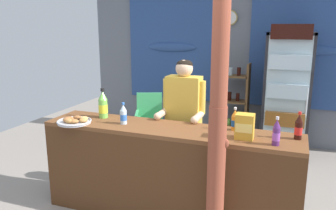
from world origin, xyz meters
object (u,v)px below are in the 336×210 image
soda_bottle_lime_soda (103,105)px  pastry_tray (75,121)px  soda_bottle_grape_soda (276,133)px  plastic_lawn_chair (149,116)px  soda_bottle_water (123,115)px  bottle_shelf_rack (233,104)px  drink_fridge (288,87)px  snack_box_choco_powder (245,126)px  timber_post (218,113)px  shopkeeper (184,113)px  stall_counter (164,167)px  soda_bottle_orange_soda (235,121)px  soda_bottle_cola (299,128)px

soda_bottle_lime_soda → pastry_tray: (-0.17, -0.29, -0.12)m
soda_bottle_grape_soda → pastry_tray: soda_bottle_grape_soda is taller
plastic_lawn_chair → soda_bottle_water: soda_bottle_water is taller
bottle_shelf_rack → drink_fridge: bearing=-13.3°
plastic_lawn_chair → soda_bottle_grape_soda: (2.07, -2.04, 0.57)m
plastic_lawn_chair → snack_box_choco_powder: bearing=-47.6°
plastic_lawn_chair → pastry_tray: pastry_tray is taller
timber_post → soda_bottle_water: size_ratio=11.76×
soda_bottle_water → drink_fridge: bearing=55.2°
snack_box_choco_powder → shopkeeper: bearing=143.2°
timber_post → pastry_tray: bearing=170.9°
stall_counter → bottle_shelf_rack: bearing=84.4°
shopkeeper → soda_bottle_orange_soda: shopkeeper is taller
stall_counter → soda_bottle_orange_soda: soda_bottle_orange_soda is taller
soda_bottle_orange_soda → snack_box_choco_powder: size_ratio=0.99×
soda_bottle_water → plastic_lawn_chair: bearing=106.4°
soda_bottle_grape_soda → stall_counter: bearing=177.8°
plastic_lawn_chair → soda_bottle_cola: (2.25, -1.81, 0.57)m
stall_counter → soda_bottle_cola: bearing=9.0°
drink_fridge → pastry_tray: 3.09m
timber_post → bottle_shelf_rack: bearing=97.1°
soda_bottle_water → shopkeeper: bearing=48.2°
timber_post → drink_fridge: bearing=79.9°
bottle_shelf_rack → soda_bottle_orange_soda: (0.39, -2.19, 0.34)m
stall_counter → shopkeeper: (-0.00, 0.60, 0.41)m
soda_bottle_lime_soda → pastry_tray: size_ratio=0.92×
timber_post → soda_bottle_orange_soda: 0.63m
plastic_lawn_chair → shopkeeper: shopkeeper is taller
timber_post → soda_bottle_cola: size_ratio=10.53×
timber_post → soda_bottle_grape_soda: size_ratio=10.61×
timber_post → soda_bottle_grape_soda: 0.57m
stall_counter → soda_bottle_orange_soda: size_ratio=11.40×
bottle_shelf_rack → soda_bottle_water: bottle_shelf_rack is taller
timber_post → shopkeeper: bearing=122.3°
soda_bottle_cola → soda_bottle_water: bearing=-175.9°
timber_post → pastry_tray: timber_post is taller
drink_fridge → plastic_lawn_chair: size_ratio=2.28×
soda_bottle_orange_soda → soda_bottle_grape_soda: bearing=-36.9°
stall_counter → soda_bottle_grape_soda: (1.03, -0.04, 0.49)m
soda_bottle_grape_soda → snack_box_choco_powder: size_ratio=1.10×
soda_bottle_cola → soda_bottle_orange_soda: bearing=173.2°
stall_counter → snack_box_choco_powder: (0.75, 0.03, 0.49)m
soda_bottle_lime_soda → snack_box_choco_powder: (1.55, -0.17, -0.02)m
drink_fridge → soda_bottle_lime_soda: bearing=-132.0°
plastic_lawn_chair → snack_box_choco_powder: (1.80, -1.97, 0.58)m
pastry_tray → snack_box_choco_powder: bearing=4.0°
snack_box_choco_powder → soda_bottle_grape_soda: bearing=-15.3°
timber_post → soda_bottle_lime_soda: size_ratio=8.09×
timber_post → drink_fridge: (0.46, 2.60, -0.20)m
soda_bottle_water → soda_bottle_grape_soda: 1.51m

